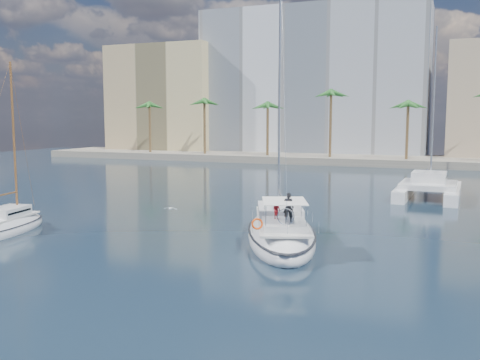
% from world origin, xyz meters
% --- Properties ---
extents(ground, '(160.00, 160.00, 0.00)m').
position_xyz_m(ground, '(0.00, 0.00, 0.00)').
color(ground, black).
rests_on(ground, ground).
extents(quay, '(120.00, 14.00, 1.20)m').
position_xyz_m(quay, '(0.00, 61.00, 0.60)').
color(quay, gray).
rests_on(quay, ground).
extents(building_modern, '(42.00, 16.00, 28.00)m').
position_xyz_m(building_modern, '(-12.00, 73.00, 14.00)').
color(building_modern, white).
rests_on(building_modern, ground).
extents(building_tan_left, '(22.00, 14.00, 22.00)m').
position_xyz_m(building_tan_left, '(-42.00, 69.00, 11.00)').
color(building_tan_left, tan).
rests_on(building_tan_left, ground).
extents(palm_left, '(3.60, 3.60, 12.30)m').
position_xyz_m(palm_left, '(-34.00, 57.00, 10.28)').
color(palm_left, brown).
rests_on(palm_left, ground).
extents(palm_centre, '(3.60, 3.60, 12.30)m').
position_xyz_m(palm_centre, '(0.00, 57.00, 10.28)').
color(palm_centre, brown).
rests_on(palm_centre, ground).
extents(main_sloop, '(8.37, 13.50, 19.11)m').
position_xyz_m(main_sloop, '(3.14, 1.47, 0.56)').
color(main_sloop, white).
rests_on(main_sloop, ground).
extents(small_sloop, '(3.75, 8.70, 12.09)m').
position_xyz_m(small_sloop, '(-14.71, -3.24, 0.43)').
color(small_sloop, white).
rests_on(small_sloop, ground).
extents(catamaran, '(5.98, 11.35, 16.37)m').
position_xyz_m(catamaran, '(11.01, 24.11, 1.12)').
color(catamaran, white).
rests_on(catamaran, ground).
extents(seagull, '(1.09, 0.47, 0.20)m').
position_xyz_m(seagull, '(-6.29, 4.51, 1.01)').
color(seagull, silver).
rests_on(seagull, ground).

